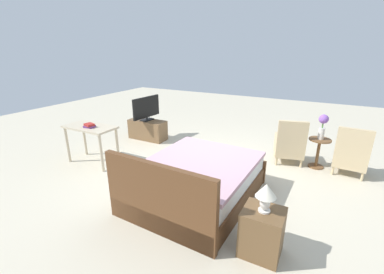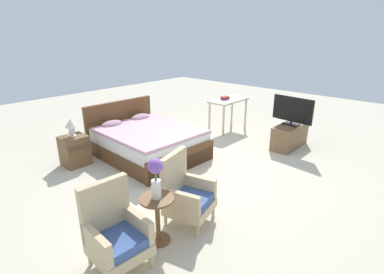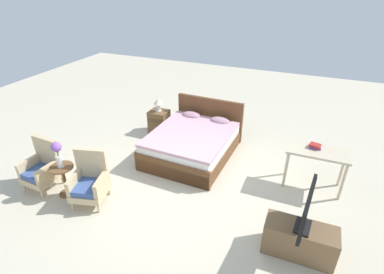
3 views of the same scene
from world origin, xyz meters
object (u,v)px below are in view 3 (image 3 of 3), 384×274
object	(u,v)px
armchair_by_window_right	(90,182)
side_table	(64,177)
armchair_by_window_left	(43,168)
nightstand	(159,121)
bed	(193,142)
flower_vase	(57,152)
book_stack	(315,146)
tv_stand	(299,240)
table_lamp	(158,103)
tv_flatscreen	(307,210)
vanity_desk	(317,156)

from	to	relation	value
armchair_by_window_right	side_table	bearing A→B (deg)	-174.92
armchair_by_window_left	nightstand	size ratio (longest dim) A/B	1.66
bed	armchair_by_window_left	xyz separation A→B (m)	(-2.11, -2.05, 0.08)
flower_vase	bed	bearing A→B (deg)	53.11
book_stack	tv_stand	bearing A→B (deg)	-90.75
bed	tv_stand	bearing A→B (deg)	-38.84
table_lamp	book_stack	distance (m)	3.62
tv_flatscreen	book_stack	bearing A→B (deg)	89.33
flower_vase	armchair_by_window_right	bearing A→B (deg)	5.08
table_lamp	tv_stand	size ratio (longest dim) A/B	0.34
armchair_by_window_right	armchair_by_window_left	bearing A→B (deg)	179.90
flower_vase	book_stack	xyz separation A→B (m)	(3.94, 1.95, -0.07)
vanity_desk	book_stack	world-z (taller)	book_stack
armchair_by_window_right	flower_vase	xyz separation A→B (m)	(-0.52, -0.05, 0.50)
bed	flower_vase	xyz separation A→B (m)	(-1.58, -2.10, 0.57)
tv_stand	tv_flatscreen	bearing A→B (deg)	-5.62
vanity_desk	armchair_by_window_right	bearing A→B (deg)	-152.11
armchair_by_window_right	tv_flatscreen	world-z (taller)	tv_flatscreen
bed	armchair_by_window_left	bearing A→B (deg)	-135.81
book_stack	bed	bearing A→B (deg)	176.36
flower_vase	vanity_desk	bearing A→B (deg)	25.25
armchair_by_window_right	nightstand	bearing A→B (deg)	92.40
flower_vase	nightstand	bearing A→B (deg)	81.48
table_lamp	tv_stand	world-z (taller)	table_lamp
tv_stand	vanity_desk	distance (m)	1.72
side_table	flower_vase	size ratio (longest dim) A/B	1.22
nightstand	vanity_desk	size ratio (longest dim) A/B	0.53
nightstand	bed	bearing A→B (deg)	-28.89
armchair_by_window_left	tv_stand	xyz separation A→B (m)	(4.45, 0.17, -0.13)
tv_flatscreen	bed	bearing A→B (deg)	141.18
tv_stand	tv_flatscreen	distance (m)	0.55
bed	armchair_by_window_left	world-z (taller)	bed
armchair_by_window_left	book_stack	bearing A→B (deg)	23.04
armchair_by_window_left	table_lamp	size ratio (longest dim) A/B	2.79
flower_vase	armchair_by_window_left	bearing A→B (deg)	174.83
tv_stand	vanity_desk	size ratio (longest dim) A/B	0.92
flower_vase	table_lamp	bearing A→B (deg)	81.49
flower_vase	vanity_desk	xyz separation A→B (m)	(4.01, 1.89, -0.22)
bed	tv_stand	world-z (taller)	bed
tv_stand	armchair_by_window_left	bearing A→B (deg)	-177.82
armchair_by_window_left	side_table	xyz separation A→B (m)	(0.53, -0.05, -0.01)
nightstand	table_lamp	size ratio (longest dim) A/B	1.68
nightstand	vanity_desk	world-z (taller)	vanity_desk
tv_stand	vanity_desk	xyz separation A→B (m)	(0.09, 1.67, 0.41)
flower_vase	table_lamp	xyz separation A→B (m)	(0.41, 2.74, -0.10)
armchair_by_window_left	table_lamp	distance (m)	2.88
armchair_by_window_left	tv_flatscreen	world-z (taller)	tv_flatscreen
armchair_by_window_right	table_lamp	xyz separation A→B (m)	(-0.11, 2.70, 0.40)
bed	table_lamp	size ratio (longest dim) A/B	6.27
armchair_by_window_right	table_lamp	world-z (taller)	armchair_by_window_right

